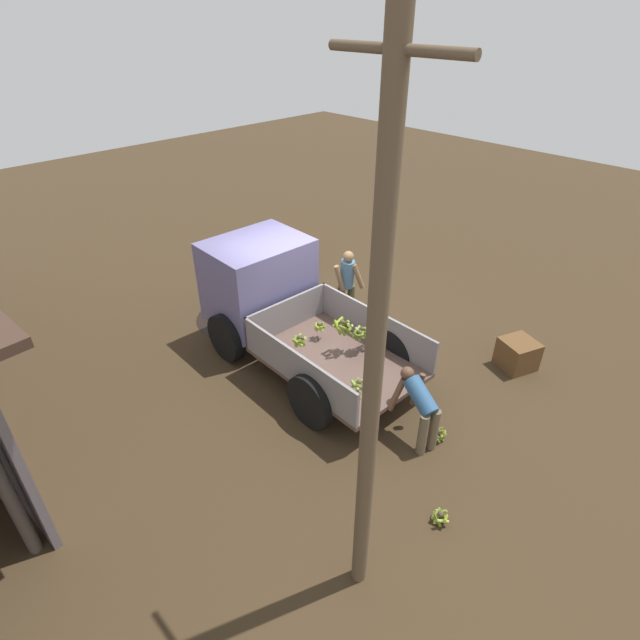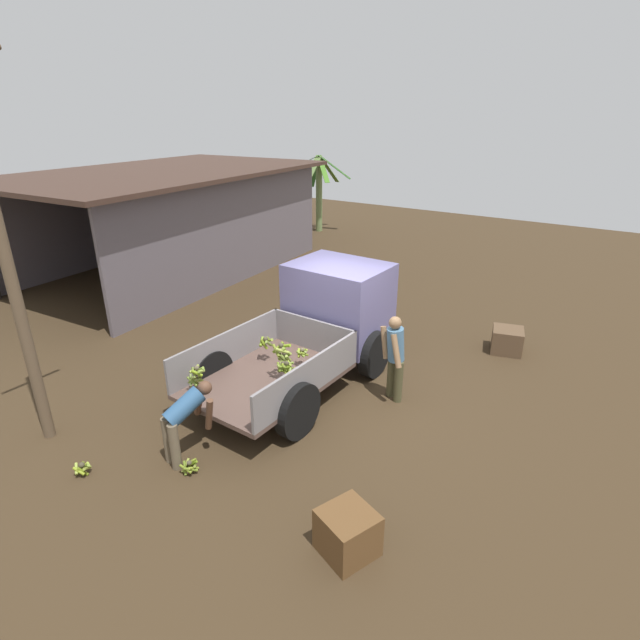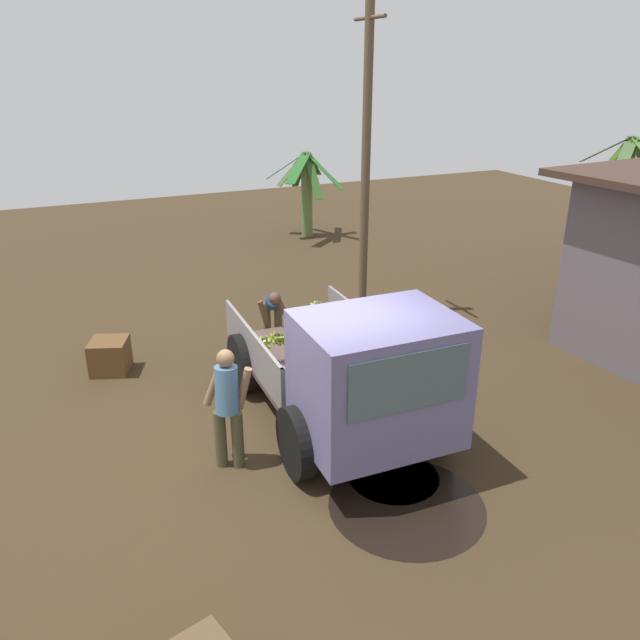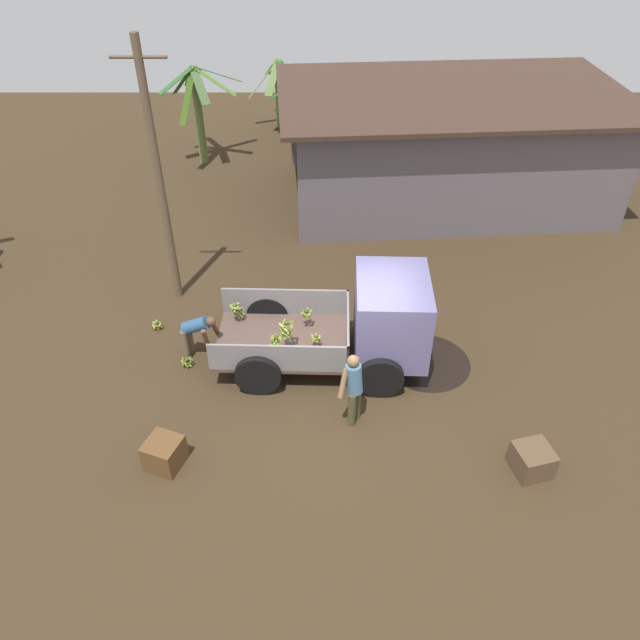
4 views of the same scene
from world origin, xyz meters
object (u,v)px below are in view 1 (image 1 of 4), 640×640
Objects in this scene: banana_bunch_on_ground_1 at (438,433)px; person_foreground_visitor at (347,282)px; utility_pole at (373,374)px; cargo_truck at (272,295)px; wooden_crate_0 at (518,354)px; wooden_crate_1 at (292,249)px; person_worker_loading at (420,405)px; banana_bunch_on_ground_0 at (440,516)px.

person_foreground_visitor is at bearing -24.17° from banana_bunch_on_ground_1.
cargo_truck is at bearing -28.43° from utility_pole.
banana_bunch_on_ground_1 is at bearing 91.20° from wooden_crate_0.
wooden_crate_0 is (-3.39, -1.07, -0.62)m from person_foreground_visitor.
cargo_truck reaches higher than wooden_crate_1.
cargo_truck reaches higher than banana_bunch_on_ground_1.
utility_pole reaches higher than person_worker_loading.
cargo_truck reaches higher than person_foreground_visitor.
cargo_truck is 2.73× the size of person_foreground_visitor.
banana_bunch_on_ground_0 is 3.98m from wooden_crate_0.
person_worker_loading is at bearing 179.71° from cargo_truck.
person_foreground_visitor is 3.86m from banana_bunch_on_ground_1.
banana_bunch_on_ground_0 is 8.46m from wooden_crate_1.
banana_bunch_on_ground_1 is (-3.83, -0.14, -0.98)m from cargo_truck.
wooden_crate_0 reaches higher than banana_bunch_on_ground_1.
wooden_crate_1 reaches higher than banana_bunch_on_ground_0.
banana_bunch_on_ground_0 is 1.53m from banana_bunch_on_ground_1.
wooden_crate_0 is at bearing -142.16° from cargo_truck.
utility_pole is at bearing 125.65° from person_worker_loading.
banana_bunch_on_ground_0 is at bearing 103.77° from wooden_crate_0.
wooden_crate_0 is 6.51m from wooden_crate_1.
person_worker_loading is 1.96× the size of wooden_crate_0.
banana_bunch_on_ground_1 is at bearing -114.84° from person_worker_loading.
cargo_truck is 3.96m from banana_bunch_on_ground_1.
utility_pole is at bearing 153.32° from cargo_truck.
wooden_crate_1 is at bearing -1.19° from wooden_crate_0.
utility_pole is (-4.47, 2.42, 2.00)m from cargo_truck.
cargo_truck is at bearing 2.05° from banana_bunch_on_ground_1.
person_foreground_visitor is 3.61m from wooden_crate_0.
cargo_truck is 0.73× the size of utility_pole.
wooden_crate_0 is (-0.17, -2.88, -0.44)m from person_worker_loading.
person_worker_loading is (-3.22, 1.81, -0.18)m from person_foreground_visitor.
cargo_truck is at bearing 36.09° from wooden_crate_0.
utility_pole reaches higher than cargo_truck.
wooden_crate_0 is at bearing -88.80° from banana_bunch_on_ground_1.
person_foreground_visitor is (4.08, -4.10, -2.20)m from utility_pole.
utility_pole is at bearing 103.98° from banana_bunch_on_ground_1.
person_foreground_visitor is 1.38× the size of person_worker_loading.
person_worker_loading is 0.70m from banana_bunch_on_ground_1.
cargo_truck is 17.10× the size of banana_bunch_on_ground_0.
utility_pole is 9.38m from wooden_crate_1.
person_worker_loading is at bearing 86.67° from wooden_crate_0.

